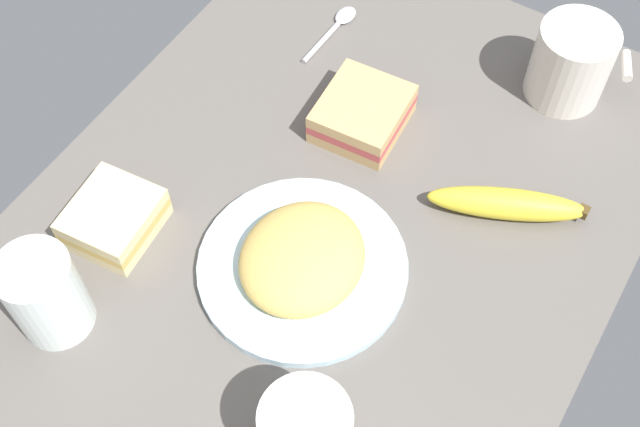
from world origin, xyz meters
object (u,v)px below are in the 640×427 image
sandwich_main (362,114)px  glass_of_milk (47,297)px  plate_of_food (302,262)px  coffee_mug_black (571,62)px  banana (507,204)px  sandwich_side (114,219)px  spoon (337,25)px

sandwich_main → glass_of_milk: (-39.37, 13.95, 2.75)cm
plate_of_food → coffee_mug_black: 41.58cm
coffee_mug_black → banana: (-20.60, -1.69, -3.37)cm
coffee_mug_black → plate_of_food: bearing=160.4°
coffee_mug_black → sandwich_side: (-45.63, 34.45, -2.99)cm
glass_of_milk → coffee_mug_black: bearing=-29.5°
sandwich_main → glass_of_milk: 41.85cm
sandwich_side → banana: 43.96cm
sandwich_side → banana: size_ratio=0.59×
sandwich_main → plate_of_food: bearing=-167.2°
plate_of_food → coffee_mug_black: bearing=-19.6°
sandwich_main → sandwich_side: same height
spoon → sandwich_main: bearing=-138.4°
plate_of_food → glass_of_milk: 26.44cm
plate_of_food → glass_of_milk: glass_of_milk is taller
sandwich_main → sandwich_side: bearing=150.1°
plate_of_food → banana: (18.45, -15.57, -0.01)cm
plate_of_food → sandwich_main: 21.45cm
sandwich_main → banana: (-2.47, -20.31, -0.37)cm
spoon → sandwich_side: bearing=173.6°
sandwich_side → glass_of_milk: 12.33cm
plate_of_food → sandwich_main: bearing=12.8°
sandwich_side → spoon: size_ratio=0.88×
banana → spoon: (15.22, 31.62, -1.45)cm
glass_of_milk → banana: 50.44cm
plate_of_food → spoon: 37.32cm
spoon → banana: bearing=-115.7°
sandwich_main → spoon: (12.75, 11.31, -1.82)cm
plate_of_food → coffee_mug_black: coffee_mug_black is taller
banana → plate_of_food: bearing=139.8°
sandwich_side → plate_of_food: bearing=-72.3°
plate_of_food → banana: 24.14cm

